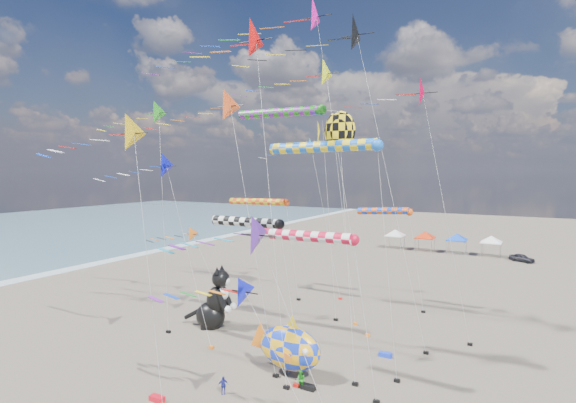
# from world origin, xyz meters

# --- Properties ---
(delta_kite_0) EXTENTS (17.95, 3.04, 27.41)m
(delta_kite_0) POSITION_xyz_m (-2.21, 18.78, 25.63)
(delta_kite_0) COLOR #F912AA
(delta_kite_0) RESTS_ON ground
(delta_kite_1) EXTENTS (11.13, 2.16, 14.89)m
(delta_kite_1) POSITION_xyz_m (-10.65, 10.67, 13.49)
(delta_kite_1) COLOR #0C11C9
(delta_kite_1) RESTS_ON ground
(delta_kite_2) EXTENTS (12.24, 2.50, 20.72)m
(delta_kite_2) POSITION_xyz_m (6.75, 20.71, 19.19)
(delta_kite_2) COLOR #C80034
(delta_kite_2) RESTS_ON ground
(delta_kite_3) EXTENTS (9.36, 2.25, 18.75)m
(delta_kite_3) POSITION_xyz_m (-2.54, 8.98, 17.34)
(delta_kite_3) COLOR #EC511E
(delta_kite_3) RESTS_ON ground
(delta_kite_4) EXTENTS (10.63, 1.73, 7.90)m
(delta_kite_4) POSITION_xyz_m (-16.01, 18.44, 6.65)
(delta_kite_4) COLOR orange
(delta_kite_4) RESTS_ON ground
(delta_kite_5) EXTENTS (12.07, 2.60, 23.21)m
(delta_kite_5) POSITION_xyz_m (-1.97, 20.83, 21.64)
(delta_kite_5) COLOR #EDFF14
(delta_kite_5) RESTS_ON ground
(delta_kite_6) EXTENTS (9.45, 1.84, 16.90)m
(delta_kite_6) POSITION_xyz_m (-6.79, 27.32, 15.61)
(delta_kite_6) COLOR #0DB8D6
(delta_kite_6) RESTS_ON ground
(delta_kite_7) EXTENTS (11.79, 2.72, 23.00)m
(delta_kite_7) POSITION_xyz_m (-1.30, 7.95, 21.40)
(delta_kite_7) COLOR red
(delta_kite_7) RESTS_ON ground
(delta_kite_8) EXTENTS (8.55, 1.92, 11.69)m
(delta_kite_8) POSITION_xyz_m (5.12, 1.44, 10.41)
(delta_kite_8) COLOR #5A249C
(delta_kite_8) RESTS_ON ground
(delta_kite_9) EXTENTS (10.49, 1.75, 8.18)m
(delta_kite_9) POSITION_xyz_m (0.64, 3.69, 6.93)
(delta_kite_9) COLOR #1219D8
(delta_kite_9) RESTS_ON ground
(delta_kite_10) EXTENTS (9.59, 2.11, 19.35)m
(delta_kite_10) POSITION_xyz_m (-14.65, 11.53, 17.97)
(delta_kite_10) COLOR green
(delta_kite_10) RESTS_ON ground
(delta_kite_11) EXTENTS (15.83, 3.12, 25.34)m
(delta_kite_11) POSITION_xyz_m (2.82, 17.45, 23.56)
(delta_kite_11) COLOR black
(delta_kite_11) RESTS_ON ground
(delta_kite_12) EXTENTS (12.04, 2.46, 16.88)m
(delta_kite_12) POSITION_xyz_m (-7.00, 2.73, 15.37)
(delta_kite_12) COLOR yellow
(delta_kite_12) RESTS_ON ground
(windsock_0) EXTENTS (10.12, 0.89, 19.16)m
(windsock_0) POSITION_xyz_m (-5.71, 21.00, 18.65)
(windsock_0) COLOR #1F8618
(windsock_0) RESTS_ON ground
(windsock_1) EXTENTS (7.88, 0.70, 9.73)m
(windsock_1) POSITION_xyz_m (2.92, 8.95, 9.32)
(windsock_1) COLOR red
(windsock_1) RESTS_ON ground
(windsock_2) EXTENTS (9.26, 0.79, 15.36)m
(windsock_2) POSITION_xyz_m (2.60, 12.11, 14.89)
(windsock_2) COLOR blue
(windsock_2) RESTS_ON ground
(windsock_3) EXTENTS (8.73, 0.75, 10.42)m
(windsock_3) POSITION_xyz_m (-10.91, 24.97, 9.99)
(windsock_3) COLOR #FF4D15
(windsock_3) RESTS_ON ground
(windsock_4) EXTENTS (6.79, 0.72, 9.81)m
(windsock_4) POSITION_xyz_m (2.20, 27.06, 9.39)
(windsock_4) COLOR #E45010
(windsock_4) RESTS_ON ground
(windsock_5) EXTENTS (7.98, 0.82, 9.53)m
(windsock_5) POSITION_xyz_m (-5.65, 15.27, 9.08)
(windsock_5) COLOR black
(windsock_5) RESTS_ON ground
(angelfish_kite) EXTENTS (3.74, 3.02, 17.29)m
(angelfish_kite) POSITION_xyz_m (3.12, 12.38, 15.84)
(angelfish_kite) COLOR yellow
(angelfish_kite) RESTS_ON ground
(cat_inflatable) EXTENTS (4.28, 2.68, 5.39)m
(cat_inflatable) POSITION_xyz_m (-8.85, 14.25, 2.69)
(cat_inflatable) COLOR black
(cat_inflatable) RESTS_ON ground
(fish_inflatable) EXTENTS (5.86, 2.40, 4.15)m
(fish_inflatable) POSITION_xyz_m (1.14, 9.45, 1.93)
(fish_inflatable) COLOR blue
(fish_inflatable) RESTS_ON ground
(person_adult) EXTENTS (0.69, 0.51, 1.71)m
(person_adult) POSITION_xyz_m (0.68, 9.93, 0.85)
(person_adult) COLOR slate
(person_adult) RESTS_ON ground
(child_green) EXTENTS (0.64, 0.53, 1.19)m
(child_green) POSITION_xyz_m (2.59, 8.31, 0.59)
(child_green) COLOR #1E8D1B
(child_green) RESTS_ON ground
(child_blue) EXTENTS (0.65, 0.63, 1.09)m
(child_blue) POSITION_xyz_m (-1.24, 5.58, 0.55)
(child_blue) COLOR navy
(child_blue) RESTS_ON ground
(kite_bag_0) EXTENTS (0.90, 0.44, 0.30)m
(kite_bag_0) POSITION_xyz_m (-4.10, 3.04, 0.15)
(kite_bag_0) COLOR red
(kite_bag_0) RESTS_ON ground
(kite_bag_2) EXTENTS (0.90, 0.44, 0.30)m
(kite_bag_2) POSITION_xyz_m (2.99, 8.53, 0.15)
(kite_bag_2) COLOR black
(kite_bag_2) RESTS_ON ground
(kite_bag_3) EXTENTS (0.90, 0.44, 0.30)m
(kite_bag_3) POSITION_xyz_m (5.70, 15.55, 0.15)
(kite_bag_3) COLOR #1635E1
(kite_bag_3) RESTS_ON ground
(tent_row) EXTENTS (19.20, 4.20, 3.80)m
(tent_row) POSITION_xyz_m (1.50, 60.00, 3.15)
(tent_row) COLOR silver
(tent_row) RESTS_ON ground
(parked_car) EXTENTS (3.71, 2.80, 1.18)m
(parked_car) POSITION_xyz_m (13.32, 58.00, 0.59)
(parked_car) COLOR #26262D
(parked_car) RESTS_ON ground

